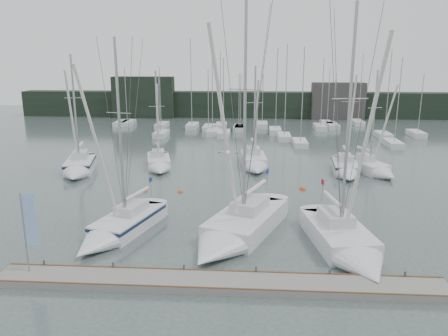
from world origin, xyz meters
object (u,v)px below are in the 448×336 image
(sailboat_near_center, at_px, (232,234))
(sailboat_mid_c, at_px, (255,163))
(sailboat_mid_b, at_px, (159,165))
(sailboat_mid_e, at_px, (375,170))
(sailboat_near_right, at_px, (349,248))
(sailboat_mid_d, at_px, (346,170))
(sailboat_mid_a, at_px, (78,168))
(dock_banner, at_px, (28,225))
(buoy_b, at_px, (303,189))
(buoy_a, at_px, (180,192))
(sailboat_near_left, at_px, (115,230))
(buoy_c, at_px, (145,191))

(sailboat_near_center, xyz_separation_m, sailboat_mid_c, (1.51, 19.47, -0.01))
(sailboat_mid_b, distance_m, sailboat_mid_e, 22.70)
(sailboat_near_right, distance_m, sailboat_mid_d, 19.60)
(sailboat_mid_a, bearing_deg, dock_banner, -87.43)
(dock_banner, bearing_deg, buoy_b, 23.76)
(sailboat_mid_a, bearing_deg, sailboat_near_right, -49.53)
(sailboat_mid_c, height_order, sailboat_mid_d, sailboat_mid_d)
(sailboat_mid_b, distance_m, buoy_a, 8.62)
(sailboat_near_right, distance_m, sailboat_mid_a, 29.79)
(sailboat_near_left, relative_size, sailboat_mid_d, 1.13)
(dock_banner, bearing_deg, sailboat_mid_e, 20.62)
(sailboat_mid_c, xyz_separation_m, buoy_a, (-6.70, -8.87, -0.60))
(sailboat_near_center, xyz_separation_m, buoy_b, (5.92, 12.14, -0.61))
(sailboat_mid_a, xyz_separation_m, dock_banner, (6.00, -21.44, 2.43))
(sailboat_mid_b, distance_m, sailboat_mid_d, 19.72)
(sailboat_near_left, bearing_deg, sailboat_mid_a, 135.66)
(sailboat_mid_e, relative_size, buoy_c, 25.01)
(sailboat_mid_d, bearing_deg, sailboat_near_center, -116.50)
(sailboat_near_right, bearing_deg, sailboat_near_left, 163.10)
(sailboat_mid_a, height_order, sailboat_mid_b, sailboat_mid_a)
(sailboat_mid_d, xyz_separation_m, buoy_c, (-19.32, -6.96, -0.57))
(sailboat_mid_b, bearing_deg, buoy_c, -101.39)
(sailboat_mid_c, bearing_deg, buoy_c, -143.05)
(sailboat_mid_b, height_order, sailboat_mid_d, sailboat_mid_d)
(sailboat_near_center, xyz_separation_m, sailboat_mid_d, (10.92, 17.56, -0.04))
(sailboat_mid_a, relative_size, dock_banner, 2.86)
(buoy_c, bearing_deg, sailboat_near_center, -51.61)
(sailboat_near_left, xyz_separation_m, sailboat_near_right, (15.12, -1.89, 0.05))
(sailboat_near_center, xyz_separation_m, sailboat_near_right, (7.21, -1.69, -0.01))
(sailboat_near_right, relative_size, dock_banner, 3.53)
(sailboat_mid_e, xyz_separation_m, buoy_a, (-19.11, -7.27, -0.54))
(sailboat_mid_b, bearing_deg, sailboat_near_center, -78.68)
(sailboat_near_left, xyz_separation_m, sailboat_mid_b, (-0.87, 18.22, -0.01))
(sailboat_mid_e, distance_m, buoy_c, 23.47)
(buoy_b, distance_m, buoy_c, 14.40)
(sailboat_near_left, relative_size, sailboat_mid_e, 1.24)
(sailboat_near_left, height_order, buoy_c, sailboat_near_left)
(sailboat_mid_b, relative_size, buoy_c, 24.69)
(buoy_b, distance_m, dock_banner, 24.41)
(sailboat_near_center, xyz_separation_m, dock_banner, (-10.75, -5.42, 2.47))
(buoy_a, bearing_deg, sailboat_mid_d, 23.37)
(buoy_a, height_order, buoy_c, buoy_a)
(buoy_c, distance_m, dock_banner, 16.48)
(sailboat_near_left, distance_m, sailboat_mid_e, 28.08)
(sailboat_near_center, relative_size, dock_banner, 3.69)
(sailboat_near_left, relative_size, sailboat_mid_a, 1.08)
(sailboat_mid_d, xyz_separation_m, buoy_a, (-16.11, -6.96, -0.57))
(sailboat_near_left, bearing_deg, buoy_c, 109.18)
(sailboat_near_left, distance_m, buoy_c, 10.43)
(sailboat_near_center, height_order, buoy_a, sailboat_near_center)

